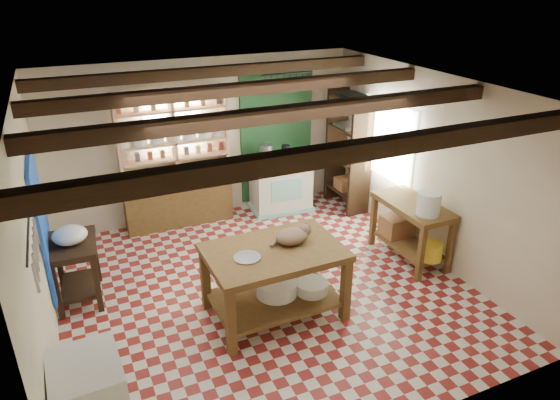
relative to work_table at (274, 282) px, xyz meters
name	(u,v)px	position (x,y,z in m)	size (l,w,h in m)	color
floor	(265,289)	(0.09, 0.52, -0.45)	(5.00, 5.00, 0.02)	maroon
ceiling	(262,89)	(0.09, 0.52, 2.16)	(5.00, 5.00, 0.02)	#454449
wall_back	(205,140)	(0.09, 3.02, 0.86)	(5.00, 0.04, 2.60)	beige
wall_front	(385,317)	(0.09, -1.98, 0.86)	(5.00, 0.04, 2.60)	beige
wall_left	(35,239)	(-2.41, 0.52, 0.86)	(0.04, 5.00, 2.60)	beige
wall_right	(431,168)	(2.59, 0.52, 0.86)	(0.04, 5.00, 2.60)	beige
ceiling_beams	(262,100)	(0.09, 0.52, 2.04)	(5.00, 3.80, 0.15)	#311F11
blue_wall_patch	(42,219)	(-2.38, 1.42, 0.66)	(0.04, 1.40, 1.60)	blue
green_wall_patch	(277,134)	(1.34, 2.99, 0.81)	(1.30, 0.04, 2.30)	#1B4421
window_back	(172,119)	(-0.41, 3.00, 1.26)	(0.90, 0.02, 0.80)	beige
window_right	(388,141)	(2.57, 1.52, 0.96)	(0.02, 1.30, 1.20)	beige
utensil_rail	(31,252)	(-2.35, -0.68, 1.34)	(0.06, 0.90, 0.28)	black
pot_rack	(287,84)	(1.34, 2.57, 1.74)	(0.86, 0.12, 0.36)	black
shelving_unit	(175,160)	(-0.46, 2.83, 0.66)	(1.70, 0.34, 2.20)	tan
tall_rack	(348,152)	(2.37, 2.32, 0.56)	(0.40, 0.86, 2.00)	#311F11
work_table	(274,282)	(0.00, 0.00, 0.00)	(1.55, 1.04, 0.88)	brown
stove	(280,183)	(1.26, 2.67, 0.04)	(0.98, 0.66, 0.96)	beige
prep_table	(77,271)	(-2.11, 1.26, -0.04)	(0.55, 0.80, 0.81)	#311F11
right_counter	(410,231)	(2.27, 0.40, -0.01)	(0.60, 1.21, 0.86)	brown
cat	(292,236)	(0.25, 0.05, 0.53)	(0.39, 0.30, 0.18)	#8E6E52
steel_tray	(247,257)	(-0.35, -0.06, 0.45)	(0.30, 0.30, 0.02)	#9D9EA5
basin_large	(276,287)	(0.05, 0.05, -0.12)	(0.51, 0.51, 0.18)	white
basin_small	(312,287)	(0.45, -0.09, -0.14)	(0.39, 0.39, 0.13)	white
kettle_left	(266,152)	(1.01, 2.68, 0.64)	(0.20, 0.20, 0.24)	#9D9EA5
kettle_right	(286,151)	(1.36, 2.66, 0.61)	(0.15, 0.15, 0.18)	black
enamel_bowl	(70,235)	(-2.11, 1.26, 0.47)	(0.41, 0.41, 0.20)	white
white_bucket	(429,203)	(2.22, 0.05, 0.58)	(0.31, 0.31, 0.31)	white
wicker_basket	(397,225)	(2.27, 0.70, -0.06)	(0.42, 0.34, 0.30)	#905D3A
yellow_tub	(430,251)	(2.27, -0.05, -0.10)	(0.32, 0.32, 0.23)	yellow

